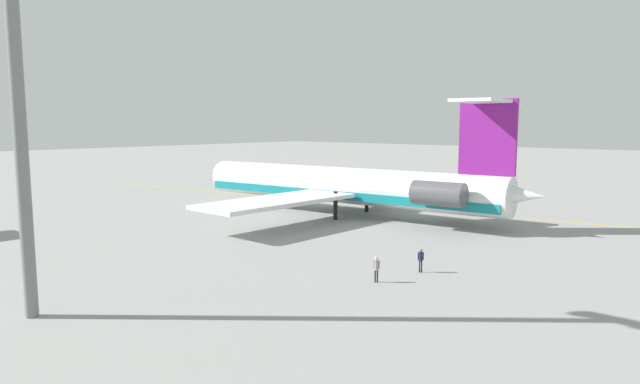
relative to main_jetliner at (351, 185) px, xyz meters
The scene contains 10 objects.
ground 14.44m from the main_jetliner, 61.24° to the right, with size 373.36×373.36×0.00m, color gray.
main_jetliner is the anchor object (origin of this frame).
ground_crew_near_nose 26.96m from the main_jetliner, 51.05° to the right, with size 0.35×0.30×1.68m.
ground_crew_near_tail 26.92m from the main_jetliner, 23.06° to the right, with size 0.40×0.26×1.64m.
ground_crew_portside 27.00m from the main_jetliner, 130.69° to the left, with size 0.39×0.28×1.73m.
ground_crew_starboard 24.79m from the main_jetliner, 138.60° to the left, with size 0.35×0.31×1.71m.
safety_cone_nose 29.43m from the main_jetliner, 25.51° to the right, with size 0.40×0.40×0.55m, color #EA590F.
safety_cone_wingtip 31.12m from the main_jetliner, 31.32° to the right, with size 0.40×0.40×0.55m, color #EA590F.
taxiway_centreline 9.26m from the main_jetliner, 81.76° to the right, with size 103.71×0.36×0.01m, color gold.
light_mast 39.51m from the main_jetliner, 100.44° to the left, with size 4.00×0.70×21.38m.
Camera 1 is at (-44.47, 62.16, 10.41)m, focal length 30.99 mm.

